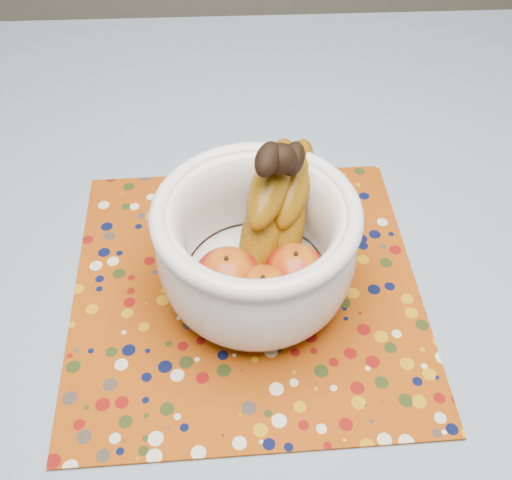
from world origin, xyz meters
TOP-DOWN VIEW (x-y plane):
  - table at (0.00, 0.00)m, footprint 1.20×1.20m
  - tablecloth at (0.00, 0.00)m, footprint 1.32×1.32m
  - placemat at (-0.04, -0.04)m, footprint 0.44×0.44m
  - fruit_bowl at (-0.02, -0.03)m, footprint 0.23×0.25m

SIDE VIEW (x-z plane):
  - table at x=0.00m, z-range 0.30..1.05m
  - tablecloth at x=0.00m, z-range 0.75..0.76m
  - placemat at x=-0.04m, z-range 0.76..0.76m
  - fruit_bowl at x=-0.02m, z-range 0.75..0.95m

